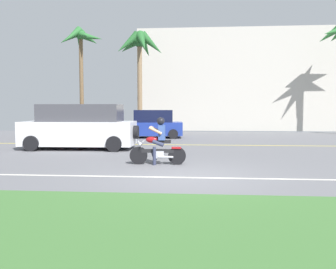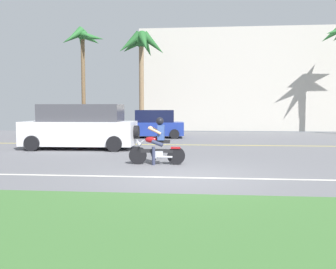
% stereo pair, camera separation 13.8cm
% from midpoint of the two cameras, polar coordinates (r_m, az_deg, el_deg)
% --- Properties ---
extents(ground, '(56.00, 30.00, 0.04)m').
position_cam_midpoint_polar(ground, '(12.38, 3.04, -4.09)').
color(ground, slate).
extents(grass_median, '(56.00, 3.80, 0.06)m').
position_cam_midpoint_polar(grass_median, '(5.44, 0.74, -14.33)').
color(grass_median, '#3D6B33').
rests_on(grass_median, ground).
extents(lane_line_near, '(50.40, 0.12, 0.01)m').
position_cam_midpoint_polar(lane_line_near, '(9.21, 2.44, -6.80)').
color(lane_line_near, silver).
rests_on(lane_line_near, ground).
extents(lane_line_far, '(50.40, 0.12, 0.01)m').
position_cam_midpoint_polar(lane_line_far, '(17.35, 3.53, -1.64)').
color(lane_line_far, yellow).
rests_on(lane_line_far, ground).
extents(motorcyclist, '(1.77, 0.58, 1.48)m').
position_cam_midpoint_polar(motorcyclist, '(11.25, -1.92, -1.61)').
color(motorcyclist, black).
rests_on(motorcyclist, ground).
extents(suv_nearby, '(4.99, 2.20, 1.93)m').
position_cam_midpoint_polar(suv_nearby, '(16.04, -13.99, 1.11)').
color(suv_nearby, silver).
rests_on(suv_nearby, ground).
extents(parked_car_0, '(3.93, 2.09, 1.70)m').
position_cam_midpoint_polar(parked_car_0, '(22.65, -15.74, 1.55)').
color(parked_car_0, '#AD1E1E').
rests_on(parked_car_0, ground).
extents(parked_car_1, '(4.02, 2.17, 1.66)m').
position_cam_midpoint_polar(parked_car_1, '(21.62, -2.90, 1.53)').
color(parked_car_1, navy).
rests_on(parked_car_1, ground).
extents(palm_tree_0, '(3.59, 3.63, 7.16)m').
position_cam_midpoint_polar(palm_tree_0, '(26.10, -4.68, 13.30)').
color(palm_tree_0, '#846B4C').
rests_on(palm_tree_0, ground).
extents(palm_tree_1, '(3.05, 2.89, 7.22)m').
position_cam_midpoint_polar(palm_tree_1, '(25.75, -13.75, 13.86)').
color(palm_tree_1, brown).
rests_on(palm_tree_1, ground).
extents(building_far, '(16.75, 4.00, 7.97)m').
position_cam_midpoint_polar(building_far, '(30.54, 11.49, 8.27)').
color(building_far, '#BCB7AD').
rests_on(building_far, ground).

